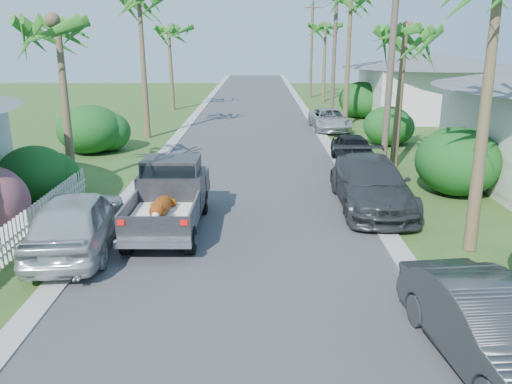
{
  "coord_description": "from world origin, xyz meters",
  "views": [
    {
      "loc": [
        0.47,
        -6.87,
        5.54
      ],
      "look_at": [
        0.41,
        6.61,
        1.4
      ],
      "focal_mm": 35.0,
      "sensor_mm": 36.0,
      "label": 1
    }
  ],
  "objects_px": {
    "parked_car_rd": "(329,120)",
    "palm_l_d": "(169,27)",
    "pickup_truck": "(171,193)",
    "palm_r_d": "(326,25)",
    "utility_pole_b": "(391,65)",
    "parked_car_rm": "(371,184)",
    "parked_car_ln": "(77,221)",
    "utility_pole_d": "(311,49)",
    "parked_car_rf": "(354,150)",
    "palm_l_b": "(56,21)",
    "house_right_far": "(430,88)",
    "utility_pole_c": "(334,54)",
    "parked_car_rn": "(488,329)",
    "palm_r_b": "(405,29)"
  },
  "relations": [
    {
      "from": "parked_car_rd",
      "to": "palm_l_d",
      "type": "relative_size",
      "value": 0.62
    },
    {
      "from": "palm_l_d",
      "to": "pickup_truck",
      "type": "bearing_deg",
      "value": -80.71
    },
    {
      "from": "palm_r_d",
      "to": "utility_pole_b",
      "type": "bearing_deg",
      "value": -91.91
    },
    {
      "from": "pickup_truck",
      "to": "parked_car_rm",
      "type": "xyz_separation_m",
      "value": [
        6.52,
        1.72,
        -0.19
      ]
    },
    {
      "from": "parked_car_ln",
      "to": "utility_pole_b",
      "type": "bearing_deg",
      "value": -150.25
    },
    {
      "from": "utility_pole_d",
      "to": "parked_car_rf",
      "type": "bearing_deg",
      "value": -91.54
    },
    {
      "from": "palm_r_d",
      "to": "utility_pole_d",
      "type": "bearing_deg",
      "value": 106.7
    },
    {
      "from": "pickup_truck",
      "to": "palm_l_b",
      "type": "distance_m",
      "value": 8.12
    },
    {
      "from": "utility_pole_d",
      "to": "house_right_far",
      "type": "bearing_deg",
      "value": -60.35
    },
    {
      "from": "house_right_far",
      "to": "utility_pole_c",
      "type": "bearing_deg",
      "value": -164.88
    },
    {
      "from": "palm_l_d",
      "to": "utility_pole_b",
      "type": "height_order",
      "value": "utility_pole_b"
    },
    {
      "from": "parked_car_rn",
      "to": "parked_car_rd",
      "type": "bearing_deg",
      "value": 81.48
    },
    {
      "from": "parked_car_rf",
      "to": "palm_r_b",
      "type": "height_order",
      "value": "palm_r_b"
    },
    {
      "from": "palm_l_b",
      "to": "utility_pole_b",
      "type": "relative_size",
      "value": 0.82
    },
    {
      "from": "parked_car_ln",
      "to": "palm_l_d",
      "type": "distance_m",
      "value": 28.87
    },
    {
      "from": "parked_car_rf",
      "to": "parked_car_rd",
      "type": "distance_m",
      "value": 9.16
    },
    {
      "from": "parked_car_rn",
      "to": "parked_car_rd",
      "type": "relative_size",
      "value": 0.92
    },
    {
      "from": "parked_car_rn",
      "to": "parked_car_rm",
      "type": "xyz_separation_m",
      "value": [
        -0.16,
        8.71,
        0.1
      ]
    },
    {
      "from": "palm_l_b",
      "to": "utility_pole_d",
      "type": "distance_m",
      "value": 33.42
    },
    {
      "from": "parked_car_rd",
      "to": "utility_pole_c",
      "type": "height_order",
      "value": "utility_pole_c"
    },
    {
      "from": "palm_l_b",
      "to": "utility_pole_c",
      "type": "distance_m",
      "value": 20.3
    },
    {
      "from": "utility_pole_c",
      "to": "utility_pole_d",
      "type": "relative_size",
      "value": 1.0
    },
    {
      "from": "utility_pole_b",
      "to": "utility_pole_c",
      "type": "bearing_deg",
      "value": 90.0
    },
    {
      "from": "parked_car_ln",
      "to": "utility_pole_d",
      "type": "distance_m",
      "value": 38.76
    },
    {
      "from": "palm_l_b",
      "to": "palm_l_d",
      "type": "bearing_deg",
      "value": 89.22
    },
    {
      "from": "parked_car_rm",
      "to": "parked_car_ln",
      "type": "distance_m",
      "value": 9.5
    },
    {
      "from": "pickup_truck",
      "to": "house_right_far",
      "type": "relative_size",
      "value": 0.57
    },
    {
      "from": "utility_pole_b",
      "to": "utility_pole_d",
      "type": "bearing_deg",
      "value": 90.0
    },
    {
      "from": "palm_l_b",
      "to": "house_right_far",
      "type": "distance_m",
      "value": 27.06
    },
    {
      "from": "parked_car_rm",
      "to": "parked_car_rd",
      "type": "bearing_deg",
      "value": 88.09
    },
    {
      "from": "utility_pole_b",
      "to": "palm_l_b",
      "type": "bearing_deg",
      "value": -175.39
    },
    {
      "from": "parked_car_rm",
      "to": "parked_car_rf",
      "type": "distance_m",
      "value": 6.13
    },
    {
      "from": "utility_pole_c",
      "to": "parked_car_rm",
      "type": "bearing_deg",
      "value": -93.93
    },
    {
      "from": "parked_car_rn",
      "to": "utility_pole_b",
      "type": "distance_m",
      "value": 12.92
    },
    {
      "from": "parked_car_rn",
      "to": "utility_pole_d",
      "type": "relative_size",
      "value": 0.49
    },
    {
      "from": "parked_car_rm",
      "to": "parked_car_ln",
      "type": "xyz_separation_m",
      "value": [
        -8.75,
        -3.69,
        0.02
      ]
    },
    {
      "from": "palm_l_b",
      "to": "parked_car_rd",
      "type": "bearing_deg",
      "value": 47.12
    },
    {
      "from": "parked_car_ln",
      "to": "house_right_far",
      "type": "xyz_separation_m",
      "value": [
        17.43,
        24.25,
        1.28
      ]
    },
    {
      "from": "parked_car_rd",
      "to": "parked_car_rn",
      "type": "bearing_deg",
      "value": -93.23
    },
    {
      "from": "palm_l_b",
      "to": "utility_pole_c",
      "type": "relative_size",
      "value": 0.82
    },
    {
      "from": "pickup_truck",
      "to": "palm_l_d",
      "type": "relative_size",
      "value": 0.66
    },
    {
      "from": "palm_l_d",
      "to": "utility_pole_d",
      "type": "distance_m",
      "value": 15.19
    },
    {
      "from": "parked_car_ln",
      "to": "house_right_far",
      "type": "distance_m",
      "value": 29.89
    },
    {
      "from": "palm_r_d",
      "to": "utility_pole_d",
      "type": "relative_size",
      "value": 0.89
    },
    {
      "from": "parked_car_ln",
      "to": "palm_r_b",
      "type": "height_order",
      "value": "palm_r_b"
    },
    {
      "from": "parked_car_rm",
      "to": "parked_car_rd",
      "type": "relative_size",
      "value": 1.19
    },
    {
      "from": "palm_l_d",
      "to": "parked_car_ln",
      "type": "bearing_deg",
      "value": -85.81
    },
    {
      "from": "pickup_truck",
      "to": "parked_car_rf",
      "type": "xyz_separation_m",
      "value": [
        7.06,
        7.83,
        -0.34
      ]
    },
    {
      "from": "utility_pole_d",
      "to": "parked_car_rm",
      "type": "bearing_deg",
      "value": -92.18
    },
    {
      "from": "utility_pole_d",
      "to": "parked_car_rn",
      "type": "bearing_deg",
      "value": -91.52
    }
  ]
}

